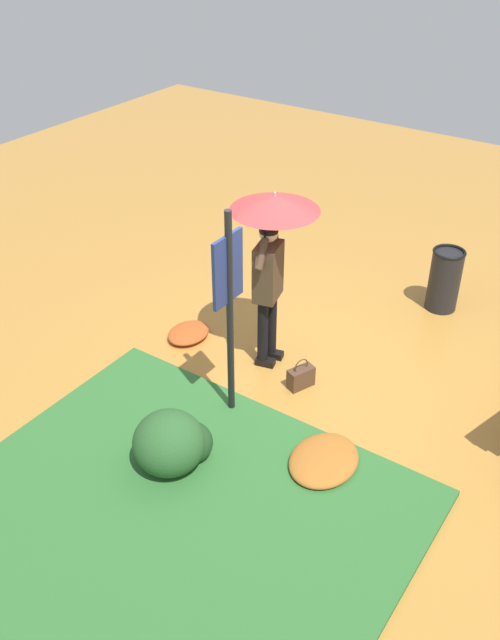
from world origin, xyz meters
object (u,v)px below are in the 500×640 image
(person_with_umbrella, at_px, (272,238))
(handbag, at_px, (301,377))
(trash_bin, at_px, (445,279))
(info_sign_post, at_px, (229,293))

(person_with_umbrella, height_order, handbag, person_with_umbrella)
(handbag, relative_size, trash_bin, 0.44)
(person_with_umbrella, bearing_deg, handbag, -115.49)
(person_with_umbrella, xyz_separation_m, info_sign_post, (-1.04, -0.18, -0.11))
(info_sign_post, height_order, trash_bin, info_sign_post)
(info_sign_post, height_order, handbag, info_sign_post)
(person_with_umbrella, distance_m, info_sign_post, 1.06)
(handbag, bearing_deg, info_sign_post, 151.73)
(info_sign_post, xyz_separation_m, trash_bin, (3.20, -1.07, -1.03))
(trash_bin, bearing_deg, handbag, 164.76)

